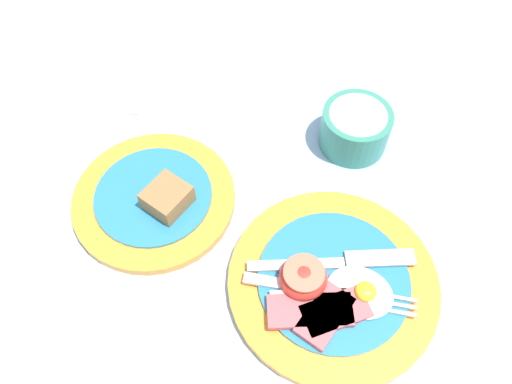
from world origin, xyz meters
TOP-DOWN VIEW (x-y plane):
  - ground_plane at (0.00, 0.00)m, footprint 3.00×3.00m
  - breakfast_plate at (0.11, -0.00)m, footprint 0.23×0.23m
  - bread_plate at (-0.12, 0.03)m, footprint 0.20×0.20m
  - sugar_cup at (0.08, 0.20)m, footprint 0.09×0.09m
  - teaspoon_by_saucer at (-0.21, 0.13)m, footprint 0.06×0.19m

SIDE VIEW (x-z plane):
  - ground_plane at x=0.00m, z-range 0.00..0.00m
  - teaspoon_by_saucer at x=-0.21m, z-range 0.00..0.01m
  - bread_plate at x=-0.12m, z-range -0.01..0.03m
  - breakfast_plate at x=0.11m, z-range -0.01..0.03m
  - sugar_cup at x=0.08m, z-range 0.00..0.06m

